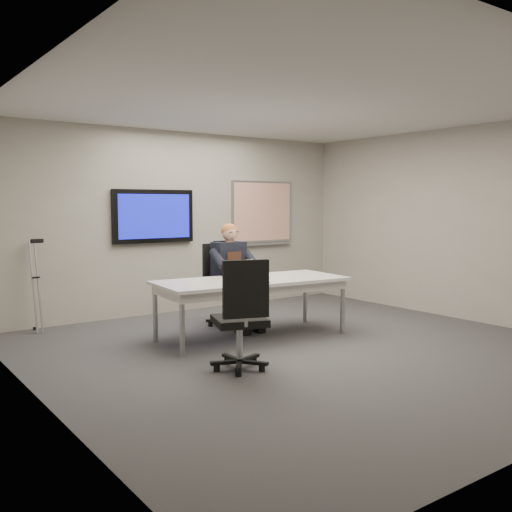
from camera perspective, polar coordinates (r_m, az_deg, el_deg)
floor at (r=6.74m, az=5.12°, el=-9.27°), size 6.00×6.00×0.02m
ceiling at (r=6.62m, az=5.33°, el=14.91°), size 6.00×6.00×0.02m
wall_back at (r=9.01m, az=-7.46°, el=3.38°), size 6.00×0.02×2.80m
wall_left at (r=5.09m, az=-21.16°, el=1.67°), size 0.02×6.00×2.80m
wall_right at (r=8.80m, az=20.13°, el=3.06°), size 0.02×6.00×2.80m
conference_table at (r=7.18m, az=-0.45°, el=-2.99°), size 2.49×1.23×0.74m
tv_display at (r=8.73m, az=-10.19°, el=3.94°), size 1.30×0.09×0.80m
whiteboard at (r=9.81m, az=0.62°, el=4.33°), size 1.25×0.08×1.10m
office_chair_far at (r=7.93m, az=-3.10°, el=-4.42°), size 0.61×0.61×1.14m
office_chair_near at (r=5.80m, az=-1.52°, el=-7.99°), size 0.69×0.69×1.15m
seated_person at (r=7.68m, az=-1.98°, el=-3.09°), size 0.45×0.77×1.42m
crutch at (r=8.02m, az=-21.17°, el=-2.65°), size 0.41×0.62×1.31m
laptop at (r=7.38m, az=-0.99°, el=-1.68°), size 0.33×0.32×0.22m
name_tent at (r=6.93m, az=-0.40°, el=-2.21°), size 0.23×0.13×0.09m
pen at (r=6.87m, az=1.21°, el=-2.60°), size 0.06×0.14×0.01m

